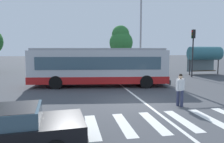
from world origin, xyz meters
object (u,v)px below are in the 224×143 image
twin_arm_street_lamp (141,24)px  background_tree_right (121,40)px  bus_stop_shelter (205,54)px  parked_car_blue (72,68)px  parked_car_silver (138,67)px  pedestrian_crossing_street (180,88)px  city_transit_bus (99,67)px  traffic_light_far_corner (193,46)px  foreground_sedan (3,128)px  parked_car_teal (117,68)px  parked_car_red (96,68)px

twin_arm_street_lamp → background_tree_right: (-0.46, 7.83, -1.52)m
twin_arm_street_lamp → bus_stop_shelter: bearing=-7.0°
parked_car_blue → parked_car_silver: 8.04m
pedestrian_crossing_street → bus_stop_shelter: bus_stop_shelter is taller
city_transit_bus → traffic_light_far_corner: bearing=18.3°
foreground_sedan → bus_stop_shelter: bus_stop_shelter is taller
city_transit_bus → pedestrian_crossing_street: 7.62m
pedestrian_crossing_street → background_tree_right: background_tree_right is taller
traffic_light_far_corner → background_tree_right: background_tree_right is taller
pedestrian_crossing_street → traffic_light_far_corner: traffic_light_far_corner is taller
bus_stop_shelter → parked_car_teal: bearing=165.8°
parked_car_teal → background_tree_right: 7.43m
parked_car_silver → twin_arm_street_lamp: size_ratio=0.48×
pedestrian_crossing_street → parked_car_red: bearing=101.2°
parked_car_silver → traffic_light_far_corner: bearing=-45.4°
pedestrian_crossing_street → foreground_sedan: bearing=-153.7°
pedestrian_crossing_street → parked_car_red: 14.56m
parked_car_teal → foreground_sedan: bearing=-111.5°
parked_car_red → parked_car_teal: size_ratio=1.00×
city_transit_bus → parked_car_teal: (3.11, 7.66, -0.82)m
pedestrian_crossing_street → foreground_sedan: pedestrian_crossing_street is taller
pedestrian_crossing_street → parked_car_red: pedestrian_crossing_street is taller
city_transit_bus → parked_car_blue: city_transit_bus is taller
parked_car_red → foreground_sedan: bearing=-104.5°
pedestrian_crossing_street → bus_stop_shelter: bearing=51.4°
parked_car_teal → traffic_light_far_corner: size_ratio=0.90×
foreground_sedan → twin_arm_street_lamp: 19.77m
parked_car_blue → bus_stop_shelter: bus_stop_shelter is taller
traffic_light_far_corner → bus_stop_shelter: bearing=33.8°
parked_car_red → twin_arm_street_lamp: twin_arm_street_lamp is taller
foreground_sedan → parked_car_blue: size_ratio=1.01×
foreground_sedan → parked_car_silver: 20.96m
traffic_light_far_corner → pedestrian_crossing_street: bearing=-124.2°
parked_car_silver → twin_arm_street_lamp: twin_arm_street_lamp is taller
foreground_sedan → parked_car_blue: bearing=84.2°
parked_car_red → bus_stop_shelter: 12.69m
bus_stop_shelter → twin_arm_street_lamp: size_ratio=0.40×
pedestrian_crossing_street → parked_car_silver: size_ratio=0.38×
foreground_sedan → parked_car_teal: bearing=68.5°
city_transit_bus → background_tree_right: 15.04m
background_tree_right → parked_car_blue: bearing=-139.8°
parked_car_silver → traffic_light_far_corner: 6.91m
foreground_sedan → background_tree_right: bearing=69.6°
background_tree_right → city_transit_bus: bearing=-109.9°
twin_arm_street_lamp → city_transit_bus: bearing=-132.0°
parked_car_blue → traffic_light_far_corner: bearing=-19.3°
foreground_sedan → parked_car_teal: (7.16, 18.13, 0.00)m
foreground_sedan → traffic_light_far_corner: traffic_light_far_corner is taller
bus_stop_shelter → background_tree_right: 11.96m
pedestrian_crossing_street → parked_car_red: size_ratio=0.38×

